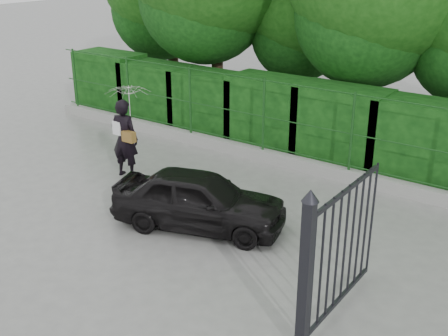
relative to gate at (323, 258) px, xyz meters
The scene contains 7 objects.
ground 4.81m from the gate, behind, with size 80.00×80.00×0.00m, color gray.
kerb 7.04m from the gate, 131.36° to the left, with size 14.00×0.25×0.30m, color #9E9E99.
fence 6.82m from the gate, 129.97° to the left, with size 14.13×0.06×1.80m.
hedge 7.73m from the gate, 126.33° to the left, with size 14.20×1.20×1.90m.
gate is the anchor object (origin of this frame).
woman 6.69m from the gate, 157.38° to the left, with size 1.02×1.01×2.18m.
car 3.69m from the gate, 155.11° to the left, with size 1.33×3.31×1.13m, color black.
Camera 1 is at (7.32, -6.73, 5.06)m, focal length 45.00 mm.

